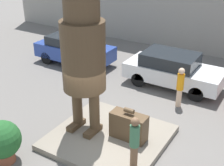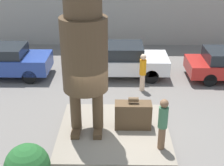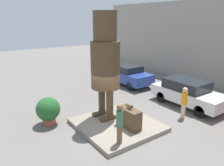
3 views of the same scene
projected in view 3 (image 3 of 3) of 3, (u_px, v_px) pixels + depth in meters
The scene contains 9 objects.
ground_plane at pixel (117, 127), 10.66m from camera, with size 60.00×60.00×0.00m, color slate.
pedestal at pixel (117, 125), 10.63m from camera, with size 3.70×3.57×0.21m.
statue_figure at pixel (105, 58), 10.38m from camera, with size 1.41×1.41×5.22m.
giant_suitcase at pixel (129, 118), 10.09m from camera, with size 1.23×0.52×1.13m.
tourist at pixel (120, 122), 8.66m from camera, with size 0.29×0.29×1.69m.
parked_car_blue at pixel (127, 74), 17.24m from camera, with size 4.16×1.83×1.53m.
parked_car_white at pixel (188, 92), 13.04m from camera, with size 4.38×1.89×1.57m.
planter_pot at pixel (48, 110), 10.70m from camera, with size 1.17×1.17×1.40m.
worker_hivis at pixel (184, 101), 11.38m from camera, with size 0.29×0.29×1.69m.
Camera 3 is at (7.67, -5.76, 5.13)m, focal length 35.00 mm.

